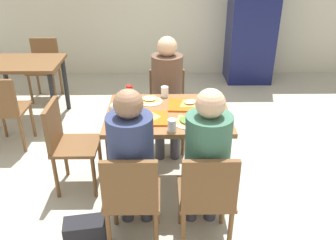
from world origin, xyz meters
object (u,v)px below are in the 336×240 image
Objects in this scene: paper_plate_near_edge at (188,123)px; pizza_slice_b at (190,102)px; condiment_bottle at (130,94)px; pizza_slice_a at (146,116)px; background_table at (25,72)px; drink_fridge at (252,22)px; soda_can at (220,104)px; plastic_cup_a at (165,92)px; person_in_red at (132,155)px; chair_left_end at (66,140)px; background_chair_near at (4,107)px; chair_far_side at (167,103)px; chair_near_left at (132,195)px; chair_near_right at (207,195)px; foil_bundle at (115,108)px; pizza_slice_d at (186,121)px; pizza_slice_c at (149,99)px; tray_red_near at (146,119)px; paper_plate_center at (150,101)px; background_chair_far at (45,64)px; handbag at (87,236)px; tray_red_far at (189,105)px; person_far_side at (167,87)px; plastic_cup_b at (172,125)px; main_table at (168,123)px; person_in_brown_jacket at (207,155)px.

paper_plate_near_edge is 0.97× the size of pizza_slice_b.
pizza_slice_a is at bearing -64.25° from condiment_bottle.
pizza_slice_a is at bearing -44.76° from background_table.
condiment_bottle reaches higher than pizza_slice_a.
soda_can is at bearing -107.56° from drink_fridge.
plastic_cup_a is 0.11× the size of background_table.
chair_left_end is at bearing 135.42° from person_in_red.
soda_can is 0.14× the size of background_chair_near.
soda_can is (0.45, -0.76, 0.33)m from chair_far_side.
chair_near_left is 1.00× the size of chair_near_right.
pizza_slice_d is at bearing -16.91° from foil_bundle.
background_table is at bearing 147.55° from plastic_cup_a.
background_table is at bearing -155.37° from drink_fridge.
plastic_cup_a is (-0.19, 0.56, 0.05)m from paper_plate_near_edge.
pizza_slice_c is 1.67m from background_chair_near.
tray_red_near is 0.40m from condiment_bottle.
background_chair_far is (-1.59, 1.95, -0.28)m from paper_plate_center.
pizza_slice_a is at bearing 82.92° from chair_near_left.
pizza_slice_b is (0.47, 0.79, 0.05)m from person_in_red.
chair_left_end is 1.00× the size of background_chair_far.
pizza_slice_a is 1.04m from handbag.
tray_red_far is (0.19, -0.66, 0.28)m from chair_far_side.
pizza_slice_d is 0.57m from plastic_cup_a.
plastic_cup_a is at bearing 70.93° from pizza_slice_a.
chair_left_end is 0.80m from pizza_slice_a.
person_far_side is 1.76m from background_chair_near.
pizza_slice_a is 0.31m from plastic_cup_b.
pizza_slice_a is at bearing 124.21° from chair_near_right.
main_table is 4.48× the size of pizza_slice_c.
paper_plate_near_edge reaches higher than handbag.
handbag is (-0.35, -0.02, -0.36)m from chair_near_left.
main_table is 1.25× the size of chair_near_right.
plastic_cup_a reaches higher than chair_near_right.
pizza_slice_d is (0.41, 0.58, 0.29)m from chair_near_left.
tray_red_near is 1.51× the size of pizza_slice_c.
main_table is 0.28m from pizza_slice_d.
person_in_brown_jacket reaches higher than foil_bundle.
pizza_slice_c is at bearing -50.61° from background_chair_far.
plastic_cup_a is 1.79m from background_chair_near.
chair_left_end is at bearing -179.17° from soda_can.
person_in_brown_jacket is 0.68m from tray_red_near.
pizza_slice_a reaches higher than tray_red_far.
person_in_red reaches higher than background_chair_near.
drink_fridge is at bearing 56.90° from chair_far_side.
chair_near_left is 3.59× the size of pizza_slice_c.
tray_red_near reaches higher than background_table.
background_table is (-2.01, 2.07, -0.11)m from person_in_brown_jacket.
condiment_bottle is (-0.35, 0.22, 0.19)m from main_table.
pizza_slice_c is 1.95× the size of soda_can.
tray_red_far is (0.37, 0.26, 0.00)m from tray_red_near.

